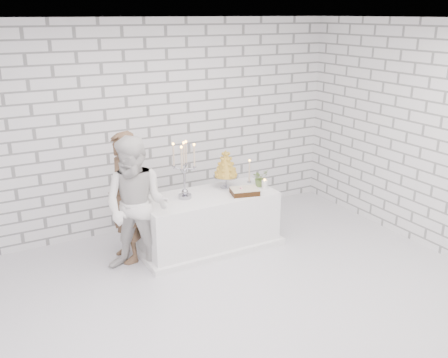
# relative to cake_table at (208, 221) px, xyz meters

# --- Properties ---
(ground) EXTENTS (6.00, 5.00, 0.01)m
(ground) POSITION_rel_cake_table_xyz_m (-0.39, -1.42, -0.38)
(ground) COLOR silver
(ground) RESTS_ON ground
(ceiling) EXTENTS (6.00, 5.00, 0.01)m
(ceiling) POSITION_rel_cake_table_xyz_m (-0.39, -1.42, 2.62)
(ceiling) COLOR white
(ceiling) RESTS_ON ground
(wall_back) EXTENTS (6.00, 0.01, 3.00)m
(wall_back) POSITION_rel_cake_table_xyz_m (-0.39, 1.08, 1.12)
(wall_back) COLOR white
(wall_back) RESTS_ON ground
(wall_right) EXTENTS (0.01, 5.00, 3.00)m
(wall_right) POSITION_rel_cake_table_xyz_m (2.61, -1.42, 1.12)
(wall_right) COLOR white
(wall_right) RESTS_ON ground
(cake_table) EXTENTS (1.80, 0.80, 0.75)m
(cake_table) POSITION_rel_cake_table_xyz_m (0.00, 0.00, 0.00)
(cake_table) COLOR white
(cake_table) RESTS_ON ground
(groom) EXTENTS (0.47, 0.66, 1.69)m
(groom) POSITION_rel_cake_table_xyz_m (-1.08, 0.19, 0.47)
(groom) COLOR brown
(groom) RESTS_ON ground
(bride) EXTENTS (1.05, 1.03, 1.71)m
(bride) POSITION_rel_cake_table_xyz_m (-1.06, -0.20, 0.48)
(bride) COLOR silver
(bride) RESTS_ON ground
(candelabra) EXTENTS (0.35, 0.35, 0.76)m
(candelabra) POSITION_rel_cake_table_xyz_m (-0.32, 0.04, 0.76)
(candelabra) COLOR #93939D
(candelabra) RESTS_ON cake_table
(croquembouche) EXTENTS (0.40, 0.40, 0.54)m
(croquembouche) POSITION_rel_cake_table_xyz_m (0.35, 0.15, 0.65)
(croquembouche) COLOR #AD8428
(croquembouche) RESTS_ON cake_table
(chocolate_cake) EXTENTS (0.41, 0.34, 0.08)m
(chocolate_cake) POSITION_rel_cake_table_xyz_m (0.44, -0.21, 0.42)
(chocolate_cake) COLOR black
(chocolate_cake) RESTS_ON cake_table
(pillar_candle) EXTENTS (0.08, 0.08, 0.12)m
(pillar_candle) POSITION_rel_cake_table_xyz_m (0.79, -0.15, 0.44)
(pillar_candle) COLOR white
(pillar_candle) RESTS_ON cake_table
(extra_taper) EXTENTS (0.07, 0.07, 0.32)m
(extra_taper) POSITION_rel_cake_table_xyz_m (0.74, 0.17, 0.54)
(extra_taper) COLOR #CBB396
(extra_taper) RESTS_ON cake_table
(flowers) EXTENTS (0.24, 0.22, 0.24)m
(flowers) POSITION_rel_cake_table_xyz_m (0.80, -0.03, 0.50)
(flowers) COLOR #4D8141
(flowers) RESTS_ON cake_table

